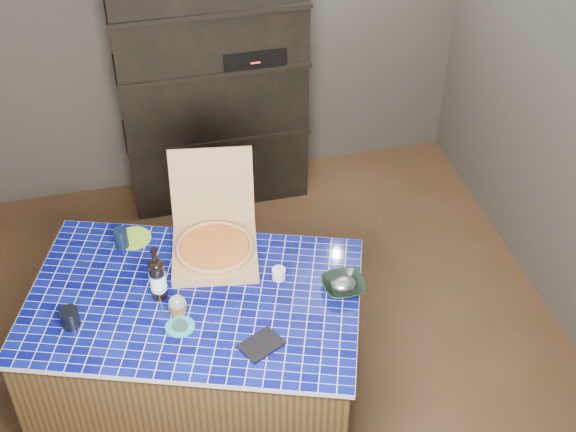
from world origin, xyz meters
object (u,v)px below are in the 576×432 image
object	(u,v)px
wine_glass	(178,306)
bowl	(343,286)
dvd_case	(261,345)
kitchen_island	(200,357)
pizza_box	(215,244)
mead_bottle	(158,278)

from	to	relation	value
wine_glass	bowl	size ratio (longest dim) A/B	0.92
wine_glass	dvd_case	xyz separation A→B (m)	(0.33, -0.19, -0.13)
bowl	kitchen_island	bearing A→B (deg)	170.79
kitchen_island	dvd_case	distance (m)	0.62
pizza_box	bowl	world-z (taller)	pizza_box
mead_bottle	wine_glass	world-z (taller)	mead_bottle
mead_bottle	bowl	distance (m)	0.87
wine_glass	bowl	bearing A→B (deg)	4.12
pizza_box	wine_glass	xyz separation A→B (m)	(-0.24, -0.45, 0.07)
kitchen_island	pizza_box	xyz separation A→B (m)	(0.15, 0.28, 0.49)
kitchen_island	mead_bottle	xyz separation A→B (m)	(-0.15, 0.05, 0.54)
pizza_box	mead_bottle	size ratio (longest dim) A/B	1.92
kitchen_island	wine_glass	xyz separation A→B (m)	(-0.08, -0.17, 0.56)
mead_bottle	pizza_box	bearing A→B (deg)	37.81
dvd_case	bowl	world-z (taller)	bowl
kitchen_island	pizza_box	distance (m)	0.58
kitchen_island	wine_glass	distance (m)	0.59
kitchen_island	mead_bottle	world-z (taller)	mead_bottle
mead_bottle	kitchen_island	bearing A→B (deg)	-18.03
mead_bottle	bowl	bearing A→B (deg)	-10.81
wine_glass	kitchen_island	bearing A→B (deg)	63.76
pizza_box	wine_glass	bearing A→B (deg)	-108.81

